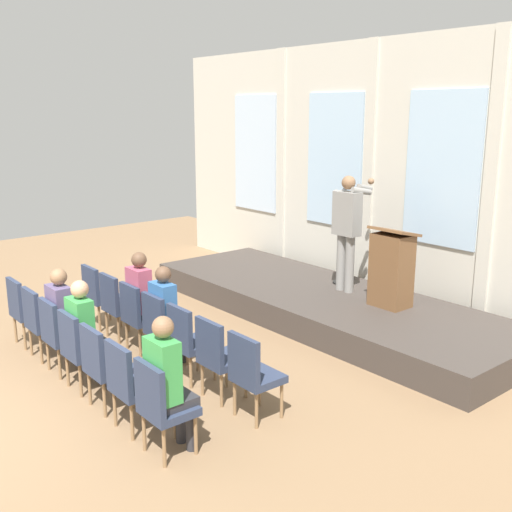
# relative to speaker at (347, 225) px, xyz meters

# --- Properties ---
(rear_partition) EXTENTS (10.83, 0.14, 4.25)m
(rear_partition) POSITION_rel_speaker_xyz_m (-0.10, 1.04, 0.70)
(rear_partition) COLOR beige
(rear_partition) RESTS_ON ground
(stage_platform) EXTENTS (6.33, 2.11, 0.40)m
(stage_platform) POSITION_rel_speaker_xyz_m (-0.14, -0.31, -1.24)
(stage_platform) COLOR #3F3833
(stage_platform) RESTS_ON ground
(speaker) EXTENTS (0.51, 0.69, 1.79)m
(speaker) POSITION_rel_speaker_xyz_m (0.00, 0.00, 0.00)
(speaker) COLOR gray
(speaker) RESTS_ON stage_platform
(mic_stand) EXTENTS (0.28, 0.28, 1.55)m
(mic_stand) POSITION_rel_speaker_xyz_m (-0.32, 0.26, -0.71)
(mic_stand) COLOR black
(mic_stand) RESTS_ON stage_platform
(lectern) EXTENTS (0.60, 0.48, 1.16)m
(lectern) POSITION_rel_speaker_xyz_m (0.93, -0.07, -0.49)
(lectern) COLOR brown
(lectern) RESTS_ON stage_platform
(chair_r0_c0) EXTENTS (0.46, 0.44, 0.94)m
(chair_r0_c0) POSITION_rel_speaker_xyz_m (-1.93, -3.21, -0.91)
(chair_r0_c0) COLOR olive
(chair_r0_c0) RESTS_ON ground
(chair_r0_c1) EXTENTS (0.46, 0.44, 0.94)m
(chair_r0_c1) POSITION_rel_speaker_xyz_m (-1.33, -3.21, -0.91)
(chair_r0_c1) COLOR olive
(chair_r0_c1) RESTS_ON ground
(chair_r0_c2) EXTENTS (0.46, 0.44, 0.94)m
(chair_r0_c2) POSITION_rel_speaker_xyz_m (-0.74, -3.21, -0.91)
(chair_r0_c2) COLOR olive
(chair_r0_c2) RESTS_ON ground
(audience_r0_c2) EXTENTS (0.36, 0.39, 1.35)m
(audience_r0_c2) POSITION_rel_speaker_xyz_m (-0.74, -3.13, -0.69)
(audience_r0_c2) COLOR #2D2D33
(audience_r0_c2) RESTS_ON ground
(chair_r0_c3) EXTENTS (0.46, 0.44, 0.94)m
(chair_r0_c3) POSITION_rel_speaker_xyz_m (-0.14, -3.21, -0.91)
(chair_r0_c3) COLOR olive
(chair_r0_c3) RESTS_ON ground
(audience_r0_c3) EXTENTS (0.36, 0.39, 1.28)m
(audience_r0_c3) POSITION_rel_speaker_xyz_m (-0.14, -3.13, -0.73)
(audience_r0_c3) COLOR #2D2D33
(audience_r0_c3) RESTS_ON ground
(chair_r0_c4) EXTENTS (0.46, 0.44, 0.94)m
(chair_r0_c4) POSITION_rel_speaker_xyz_m (0.45, -3.21, -0.91)
(chair_r0_c4) COLOR olive
(chair_r0_c4) RESTS_ON ground
(chair_r0_c5) EXTENTS (0.46, 0.44, 0.94)m
(chair_r0_c5) POSITION_rel_speaker_xyz_m (1.04, -3.21, -0.91)
(chair_r0_c5) COLOR olive
(chair_r0_c5) RESTS_ON ground
(chair_r0_c6) EXTENTS (0.46, 0.44, 0.94)m
(chair_r0_c6) POSITION_rel_speaker_xyz_m (1.64, -3.21, -0.91)
(chair_r0_c6) COLOR olive
(chair_r0_c6) RESTS_ON ground
(chair_r1_c0) EXTENTS (0.46, 0.44, 0.94)m
(chair_r1_c0) POSITION_rel_speaker_xyz_m (-1.93, -4.29, -0.91)
(chair_r1_c0) COLOR olive
(chair_r1_c0) RESTS_ON ground
(chair_r1_c1) EXTENTS (0.46, 0.44, 0.94)m
(chair_r1_c1) POSITION_rel_speaker_xyz_m (-1.33, -4.29, -0.91)
(chair_r1_c1) COLOR olive
(chair_r1_c1) RESTS_ON ground
(chair_r1_c2) EXTENTS (0.46, 0.44, 0.94)m
(chair_r1_c2) POSITION_rel_speaker_xyz_m (-0.74, -4.29, -0.91)
(chair_r1_c2) COLOR olive
(chair_r1_c2) RESTS_ON ground
(audience_r1_c2) EXTENTS (0.36, 0.39, 1.31)m
(audience_r1_c2) POSITION_rel_speaker_xyz_m (-0.74, -4.21, -0.71)
(audience_r1_c2) COLOR #2D2D33
(audience_r1_c2) RESTS_ON ground
(chair_r1_c3) EXTENTS (0.46, 0.44, 0.94)m
(chair_r1_c3) POSITION_rel_speaker_xyz_m (-0.14, -4.29, -0.91)
(chair_r1_c3) COLOR olive
(chair_r1_c3) RESTS_ON ground
(audience_r1_c3) EXTENTS (0.36, 0.39, 1.30)m
(audience_r1_c3) POSITION_rel_speaker_xyz_m (-0.14, -4.21, -0.72)
(audience_r1_c3) COLOR #2D2D33
(audience_r1_c3) RESTS_ON ground
(chair_r1_c4) EXTENTS (0.46, 0.44, 0.94)m
(chair_r1_c4) POSITION_rel_speaker_xyz_m (0.45, -4.29, -0.91)
(chair_r1_c4) COLOR olive
(chair_r1_c4) RESTS_ON ground
(chair_r1_c5) EXTENTS (0.46, 0.44, 0.94)m
(chair_r1_c5) POSITION_rel_speaker_xyz_m (1.04, -4.29, -0.91)
(chair_r1_c5) COLOR olive
(chair_r1_c5) RESTS_ON ground
(chair_r1_c6) EXTENTS (0.46, 0.44, 0.94)m
(chair_r1_c6) POSITION_rel_speaker_xyz_m (1.64, -4.29, -0.91)
(chair_r1_c6) COLOR olive
(chair_r1_c6) RESTS_ON ground
(audience_r1_c6) EXTENTS (0.36, 0.39, 1.36)m
(audience_r1_c6) POSITION_rel_speaker_xyz_m (1.64, -4.21, -0.69)
(audience_r1_c6) COLOR #2D2D33
(audience_r1_c6) RESTS_ON ground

